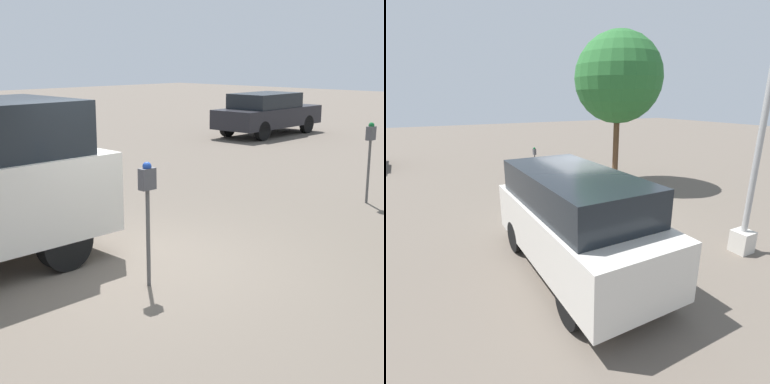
# 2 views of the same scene
# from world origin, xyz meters

# --- Properties ---
(ground_plane) EXTENTS (80.00, 80.00, 0.00)m
(ground_plane) POSITION_xyz_m (0.00, 0.00, 0.00)
(ground_plane) COLOR #60564C
(parking_meter_near) EXTENTS (0.20, 0.11, 1.55)m
(parking_meter_near) POSITION_xyz_m (0.33, 0.50, 1.14)
(parking_meter_near) COLOR #4C4C4C
(parking_meter_near) RESTS_ON ground
(parking_meter_far) EXTENTS (0.20, 0.11, 1.56)m
(parking_meter_far) POSITION_xyz_m (-5.41, 0.36, 1.15)
(parking_meter_far) COLOR #4C4C4C
(parking_meter_far) RESTS_ON ground
(car_distant) EXTENTS (4.50, 1.85, 1.50)m
(car_distant) POSITION_xyz_m (-12.13, -7.15, 0.80)
(car_distant) COLOR black
(car_distant) RESTS_ON ground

